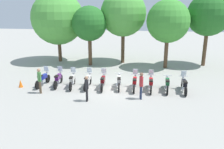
# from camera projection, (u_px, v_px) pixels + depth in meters

# --- Properties ---
(ground_plane) EXTENTS (80.00, 80.00, 0.00)m
(ground_plane) POSITION_uv_depth(u_px,v_px,m) (111.00, 88.00, 17.03)
(ground_plane) COLOR #9E9B93
(motorcycle_0) EXTENTS (0.62, 2.19, 1.37)m
(motorcycle_0) POSITION_uv_depth(u_px,v_px,m) (43.00, 79.00, 17.47)
(motorcycle_0) COLOR black
(motorcycle_0) RESTS_ON ground_plane
(motorcycle_1) EXTENTS (0.62, 2.19, 1.37)m
(motorcycle_1) POSITION_uv_depth(u_px,v_px,m) (58.00, 79.00, 17.46)
(motorcycle_1) COLOR black
(motorcycle_1) RESTS_ON ground_plane
(motorcycle_2) EXTENTS (0.62, 2.18, 1.37)m
(motorcycle_2) POSITION_uv_depth(u_px,v_px,m) (72.00, 80.00, 17.15)
(motorcycle_2) COLOR black
(motorcycle_2) RESTS_ON ground_plane
(motorcycle_3) EXTENTS (0.62, 2.19, 1.37)m
(motorcycle_3) POSITION_uv_depth(u_px,v_px,m) (88.00, 81.00, 17.07)
(motorcycle_3) COLOR black
(motorcycle_3) RESTS_ON ground_plane
(motorcycle_4) EXTENTS (0.62, 2.19, 1.37)m
(motorcycle_4) POSITION_uv_depth(u_px,v_px,m) (103.00, 81.00, 16.90)
(motorcycle_4) COLOR black
(motorcycle_4) RESTS_ON ground_plane
(motorcycle_5) EXTENTS (0.62, 2.19, 0.99)m
(motorcycle_5) POSITION_uv_depth(u_px,v_px,m) (119.00, 81.00, 16.97)
(motorcycle_5) COLOR black
(motorcycle_5) RESTS_ON ground_plane
(motorcycle_6) EXTENTS (0.62, 2.19, 1.37)m
(motorcycle_6) POSITION_uv_depth(u_px,v_px,m) (135.00, 83.00, 16.67)
(motorcycle_6) COLOR black
(motorcycle_6) RESTS_ON ground_plane
(motorcycle_7) EXTENTS (0.62, 2.19, 1.37)m
(motorcycle_7) POSITION_uv_depth(u_px,v_px,m) (151.00, 83.00, 16.48)
(motorcycle_7) COLOR black
(motorcycle_7) RESTS_ON ground_plane
(motorcycle_8) EXTENTS (0.62, 2.19, 0.99)m
(motorcycle_8) POSITION_uv_depth(u_px,v_px,m) (167.00, 84.00, 16.41)
(motorcycle_8) COLOR black
(motorcycle_8) RESTS_ON ground_plane
(motorcycle_9) EXTENTS (0.62, 2.19, 1.37)m
(motorcycle_9) POSITION_uv_depth(u_px,v_px,m) (184.00, 85.00, 16.19)
(motorcycle_9) COLOR black
(motorcycle_9) RESTS_ON ground_plane
(person_0) EXTENTS (0.23, 0.40, 1.65)m
(person_0) POSITION_uv_depth(u_px,v_px,m) (87.00, 87.00, 14.50)
(person_0) COLOR black
(person_0) RESTS_ON ground_plane
(person_1) EXTENTS (0.29, 0.41, 1.78)m
(person_1) POSITION_uv_depth(u_px,v_px,m) (141.00, 84.00, 14.80)
(person_1) COLOR #232D4C
(person_1) RESTS_ON ground_plane
(person_2) EXTENTS (0.34, 0.34, 1.76)m
(person_2) POSITION_uv_depth(u_px,v_px,m) (39.00, 79.00, 15.81)
(person_2) COLOR brown
(person_2) RESTS_ON ground_plane
(tree_0) EXTENTS (5.38, 5.38, 7.20)m
(tree_0) POSITION_uv_depth(u_px,v_px,m) (58.00, 18.00, 23.95)
(tree_0) COLOR brown
(tree_0) RESTS_ON ground_plane
(tree_1) EXTENTS (3.36, 3.36, 5.79)m
(tree_1) POSITION_uv_depth(u_px,v_px,m) (89.00, 24.00, 22.47)
(tree_1) COLOR brown
(tree_1) RESTS_ON ground_plane
(tree_2) EXTENTS (4.56, 4.56, 7.29)m
(tree_2) POSITION_uv_depth(u_px,v_px,m) (123.00, 14.00, 23.25)
(tree_2) COLOR brown
(tree_2) RESTS_ON ground_plane
(tree_3) EXTENTS (3.95, 3.95, 6.37)m
(tree_3) POSITION_uv_depth(u_px,v_px,m) (168.00, 21.00, 21.38)
(tree_3) COLOR brown
(tree_3) RESTS_ON ground_plane
(tree_4) EXTENTS (4.06, 4.06, 7.00)m
(tree_4) POSITION_uv_depth(u_px,v_px,m) (209.00, 15.00, 22.06)
(tree_4) COLOR brown
(tree_4) RESTS_ON ground_plane
(traffic_cone) EXTENTS (0.32, 0.32, 0.55)m
(traffic_cone) POSITION_uv_depth(u_px,v_px,m) (21.00, 84.00, 17.21)
(traffic_cone) COLOR orange
(traffic_cone) RESTS_ON ground_plane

